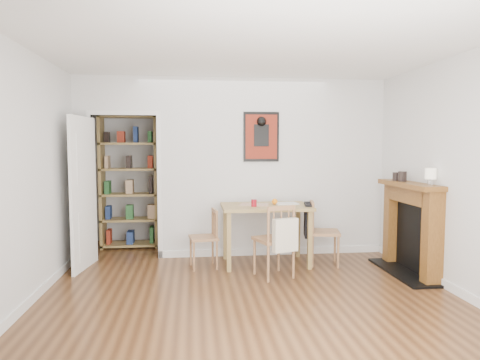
{
  "coord_description": "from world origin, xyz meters",
  "views": [
    {
      "loc": [
        -0.59,
        -4.83,
        1.61
      ],
      "look_at": [
        0.01,
        0.6,
        1.18
      ],
      "focal_mm": 32.0,
      "sensor_mm": 36.0,
      "label": 1
    }
  ],
  "objects": [
    {
      "name": "ground",
      "position": [
        0.0,
        0.0,
        0.0
      ],
      "size": [
        5.2,
        5.2,
        0.0
      ],
      "primitive_type": "plane",
      "color": "brown",
      "rests_on": "ground"
    },
    {
      "name": "room_shell",
      "position": [
        0.1,
        1.34,
        1.3
      ],
      "size": [
        5.2,
        5.2,
        5.2
      ],
      "color": "silver",
      "rests_on": "ground"
    },
    {
      "name": "dining_table",
      "position": [
        0.39,
        0.87,
        0.72
      ],
      "size": [
        1.19,
        0.76,
        0.81
      ],
      "color": "olive",
      "rests_on": "ground"
    },
    {
      "name": "chair_left",
      "position": [
        -0.46,
        0.79,
        0.39
      ],
      "size": [
        0.44,
        0.44,
        0.78
      ],
      "color": "#9D7549",
      "rests_on": "ground"
    },
    {
      "name": "chair_right",
      "position": [
        1.16,
        0.75,
        0.45
      ],
      "size": [
        0.56,
        0.51,
        0.87
      ],
      "color": "#9D7549",
      "rests_on": "ground"
    },
    {
      "name": "chair_front",
      "position": [
        0.4,
        0.28,
        0.46
      ],
      "size": [
        0.58,
        0.61,
        0.91
      ],
      "color": "#9D7549",
      "rests_on": "ground"
    },
    {
      "name": "bookshelf",
      "position": [
        -1.6,
        2.09,
        1.05
      ],
      "size": [
        0.89,
        0.36,
        2.12
      ],
      "color": "olive",
      "rests_on": "ground"
    },
    {
      "name": "fireplace",
      "position": [
        2.16,
        0.25,
        0.62
      ],
      "size": [
        0.45,
        1.25,
        1.16
      ],
      "color": "brown",
      "rests_on": "ground"
    },
    {
      "name": "red_glass",
      "position": [
        0.21,
        0.75,
        0.86
      ],
      "size": [
        0.07,
        0.07,
        0.09
      ],
      "primitive_type": "cylinder",
      "color": "maroon",
      "rests_on": "dining_table"
    },
    {
      "name": "orange_fruit",
      "position": [
        0.53,
        0.93,
        0.85
      ],
      "size": [
        0.08,
        0.08,
        0.08
      ],
      "primitive_type": "sphere",
      "color": "orange",
      "rests_on": "dining_table"
    },
    {
      "name": "placemat",
      "position": [
        0.24,
        0.93,
        0.82
      ],
      "size": [
        0.46,
        0.4,
        0.0
      ],
      "primitive_type": "cube",
      "rotation": [
        0.0,
        0.0,
        -0.29
      ],
      "color": "#BFB39D",
      "rests_on": "dining_table"
    },
    {
      "name": "notebook",
      "position": [
        0.69,
        0.95,
        0.82
      ],
      "size": [
        0.33,
        0.26,
        0.02
      ],
      "primitive_type": "cube",
      "rotation": [
        0.0,
        0.0,
        0.11
      ],
      "color": "silver",
      "rests_on": "dining_table"
    },
    {
      "name": "mantel_lamp",
      "position": [
        2.15,
        -0.15,
        1.28
      ],
      "size": [
        0.13,
        0.13,
        0.2
      ],
      "color": "silver",
      "rests_on": "fireplace"
    },
    {
      "name": "ceramic_jar_a",
      "position": [
        2.09,
        0.39,
        1.23
      ],
      "size": [
        0.11,
        0.11,
        0.13
      ],
      "primitive_type": "cylinder",
      "color": "black",
      "rests_on": "fireplace"
    },
    {
      "name": "ceramic_jar_b",
      "position": [
        2.07,
        0.53,
        1.22
      ],
      "size": [
        0.09,
        0.09,
        0.11
      ],
      "primitive_type": "cylinder",
      "color": "black",
      "rests_on": "fireplace"
    }
  ]
}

